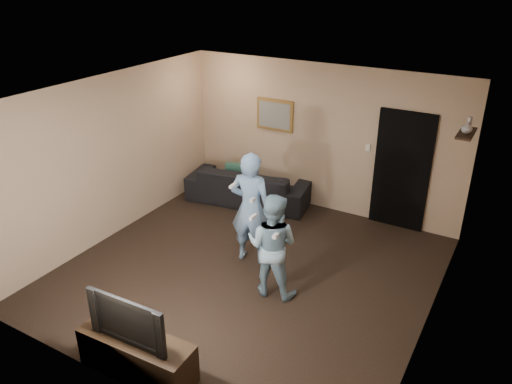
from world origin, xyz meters
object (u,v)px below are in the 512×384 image
Objects in this scene: television at (132,317)px; wii_player_right at (272,245)px; wii_player_left at (251,208)px; tv_console at (137,355)px; sofa at (249,185)px.

wii_player_right is at bearing 72.81° from television.
wii_player_left reaches higher than wii_player_right.
wii_player_right is at bearing 72.81° from tv_console.
tv_console is at bearing -2.09° from television.
wii_player_left is 0.88m from wii_player_right.
sofa is 2.07m from wii_player_left.
wii_player_left is (1.05, -1.70, 0.53)m from sofa.
tv_console is 2.68m from wii_player_left.
sofa is at bearing 121.69° from wii_player_left.
television is at bearing -87.56° from wii_player_left.
television is at bearing 177.91° from tv_console.
sofa is 1.32× the size of wii_player_left.
sofa is 4.46m from tv_console.
wii_player_left is at bearing 90.34° from tv_console.
sofa is 2.33× the size of television.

